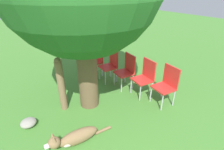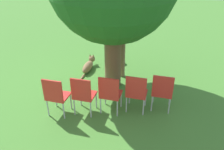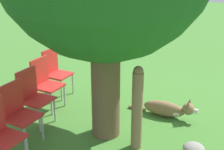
# 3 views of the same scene
# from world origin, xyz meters

# --- Properties ---
(ground_plane) EXTENTS (30.00, 30.00, 0.00)m
(ground_plane) POSITION_xyz_m (0.00, 0.00, 0.00)
(ground_plane) COLOR #478433
(dog) EXTENTS (1.23, 0.29, 0.39)m
(dog) POSITION_xyz_m (-0.78, -0.08, 0.14)
(dog) COLOR olive
(dog) RESTS_ON ground_plane
(fence_post) EXTENTS (0.15, 0.15, 1.24)m
(fence_post) POSITION_xyz_m (-0.53, 1.00, 0.63)
(fence_post) COLOR #846647
(fence_post) RESTS_ON ground_plane
(red_chair_0) EXTENTS (0.47, 0.49, 0.93)m
(red_chair_0) POSITION_xyz_m (1.49, -0.20, 0.52)
(red_chair_0) COLOR red
(red_chair_0) RESTS_ON ground_plane
(red_chair_1) EXTENTS (0.47, 0.49, 0.93)m
(red_chair_1) POSITION_xyz_m (1.36, 0.36, 0.52)
(red_chair_1) COLOR red
(red_chair_1) RESTS_ON ground_plane
(red_chair_2) EXTENTS (0.47, 0.49, 0.93)m
(red_chair_2) POSITION_xyz_m (1.24, 0.92, 0.52)
(red_chair_2) COLOR red
(red_chair_2) RESTS_ON ground_plane
(red_chair_3) EXTENTS (0.47, 0.49, 0.93)m
(red_chair_3) POSITION_xyz_m (1.11, 1.48, 0.52)
(red_chair_3) COLOR red
(red_chair_3) RESTS_ON ground_plane
(red_chair_4) EXTENTS (0.47, 0.49, 0.93)m
(red_chair_4) POSITION_xyz_m (0.99, 2.04, 0.52)
(red_chair_4) COLOR red
(red_chair_4) RESTS_ON ground_plane
(garden_rock) EXTENTS (0.31, 0.29, 0.16)m
(garden_rock) POSITION_xyz_m (-1.33, 0.87, 0.08)
(garden_rock) COLOR gray
(garden_rock) RESTS_ON ground_plane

